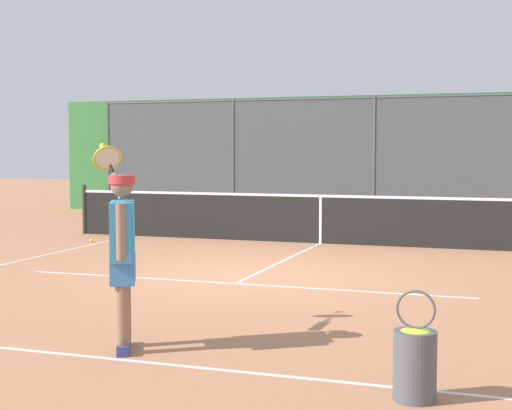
# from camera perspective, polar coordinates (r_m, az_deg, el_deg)

# --- Properties ---
(ground_plane) EXTENTS (60.00, 60.00, 0.00)m
(ground_plane) POSITION_cam_1_polar(r_m,az_deg,el_deg) (11.24, -0.32, -5.30)
(ground_plane) COLOR #B27551
(court_line_markings) EXTENTS (8.34, 8.70, 0.01)m
(court_line_markings) POSITION_cam_1_polar(r_m,az_deg,el_deg) (10.27, -2.27, -6.19)
(court_line_markings) COLOR white
(court_line_markings) RESTS_ON ground
(fence_backdrop) EXTENTS (19.07, 1.37, 3.30)m
(fence_backdrop) POSITION_cam_1_polar(r_m,az_deg,el_deg) (21.31, 9.11, 3.56)
(fence_backdrop) COLOR #474C51
(fence_backdrop) RESTS_ON ground
(tennis_net) EXTENTS (10.71, 0.09, 1.07)m
(tennis_net) POSITION_cam_1_polar(r_m,az_deg,el_deg) (15.06, 4.83, -1.00)
(tennis_net) COLOR #2D2D2D
(tennis_net) RESTS_ON ground
(tennis_player) EXTENTS (0.90, 1.14, 1.91)m
(tennis_player) POSITION_cam_1_polar(r_m,az_deg,el_deg) (7.13, -9.93, -3.19)
(tennis_player) COLOR navy
(tennis_player) RESTS_ON ground
(tennis_ball_near_baseline) EXTENTS (0.07, 0.07, 0.07)m
(tennis_ball_near_baseline) POSITION_cam_1_polar(r_m,az_deg,el_deg) (15.60, -12.16, -2.60)
(tennis_ball_near_baseline) COLOR #D6E042
(tennis_ball_near_baseline) RESTS_ON ground
(ball_basket) EXTENTS (0.32, 0.32, 0.83)m
(ball_basket) POSITION_cam_1_polar(r_m,az_deg,el_deg) (5.87, 11.74, -11.26)
(ball_basket) COLOR #4C5156
(ball_basket) RESTS_ON ground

